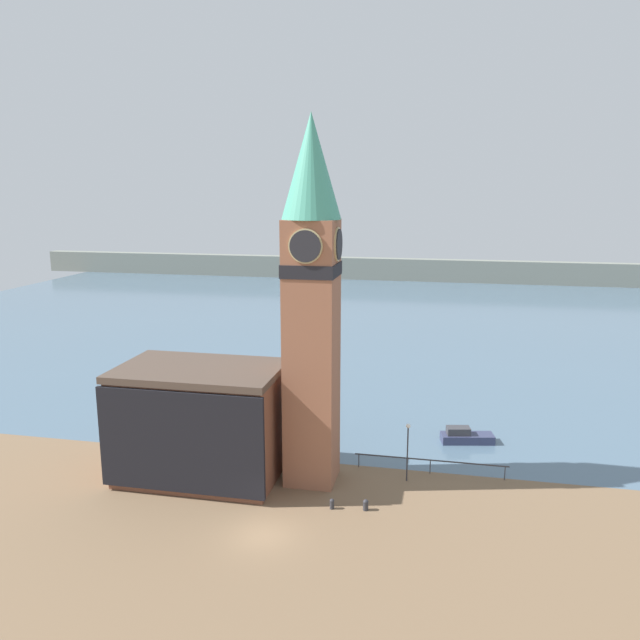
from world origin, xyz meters
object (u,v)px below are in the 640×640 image
Objects in this scene: pier_building at (200,422)px; mooring_bollard_far at (332,503)px; clock_tower at (312,294)px; mooring_bollard_near at (366,504)px; lamp_post at (408,442)px; boat_near at (465,437)px.

pier_building is 16.61× the size of mooring_bollard_far.
clock_tower is 33.87× the size of mooring_bollard_near.
pier_building is (-8.06, -1.02, -9.49)m from clock_tower.
lamp_post is (6.75, 1.12, -10.62)m from clock_tower.
mooring_bollard_far is at bearing -172.90° from mooring_bollard_near.
mooring_bollard_far is at bearing -60.70° from clock_tower.
mooring_bollard_near is (-6.64, -12.85, -0.09)m from boat_near.
mooring_bollard_near is 2.22m from mooring_bollard_far.
mooring_bollard_near is 1.07× the size of mooring_bollard_far.
clock_tower reaches higher than mooring_bollard_near.
lamp_post reaches higher than mooring_bollard_far.
pier_building reaches higher than lamp_post.
mooring_bollard_near is at bearing 7.10° from mooring_bollard_far.
boat_near is at bearing 61.98° from lamp_post.
pier_building reaches higher than mooring_bollard_far.
boat_near is at bearing 56.02° from mooring_bollard_far.
mooring_bollard_far is 7.29m from lamp_post.
boat_near is 5.97× the size of mooring_bollard_near.
boat_near is 14.46m from mooring_bollard_near.
pier_building is 15.01m from lamp_post.
boat_near is (19.11, 10.21, -3.65)m from pier_building.
mooring_bollard_near is at bearing -116.17° from lamp_post.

